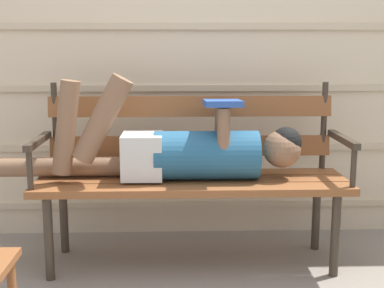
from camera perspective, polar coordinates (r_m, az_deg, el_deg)
ground_plane at (r=2.65m, az=0.13°, el=-14.22°), size 12.00×12.00×0.00m
house_siding at (r=3.08m, az=-0.31°, el=12.59°), size 4.95×0.08×2.44m
park_bench at (r=2.72m, az=-0.05°, el=-2.42°), size 1.57×0.46×0.92m
reclining_person at (r=2.63m, az=-1.76°, el=-0.63°), size 1.73×0.25×0.54m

